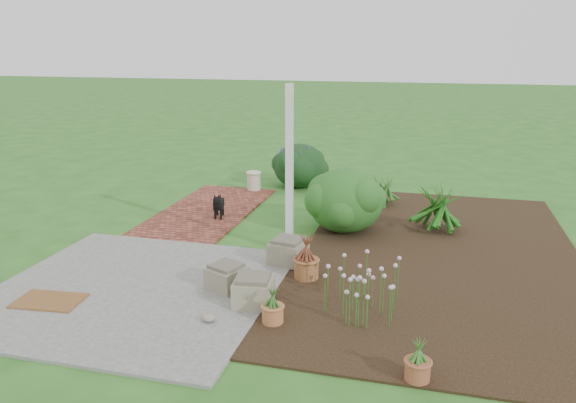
% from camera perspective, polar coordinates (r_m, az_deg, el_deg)
% --- Properties ---
extents(ground, '(80.00, 80.00, 0.00)m').
position_cam_1_polar(ground, '(8.50, -2.00, -5.16)').
color(ground, '#285C1D').
rests_on(ground, ground).
extents(concrete_patio, '(3.50, 3.50, 0.04)m').
position_cam_1_polar(concrete_patio, '(7.48, -15.28, -8.60)').
color(concrete_patio, '#5D5D5B').
rests_on(concrete_patio, ground).
extents(brick_path, '(1.60, 3.50, 0.04)m').
position_cam_1_polar(brick_path, '(10.61, -8.10, -0.92)').
color(brick_path, maroon).
rests_on(brick_path, ground).
extents(garden_bed, '(4.00, 7.00, 0.03)m').
position_cam_1_polar(garden_bed, '(8.65, 15.14, -5.25)').
color(garden_bed, black).
rests_on(garden_bed, ground).
extents(veranda_post, '(0.10, 0.10, 2.50)m').
position_cam_1_polar(veranda_post, '(8.16, 0.14, 3.12)').
color(veranda_post, white).
rests_on(veranda_post, ground).
extents(stone_trough_near, '(0.51, 0.51, 0.30)m').
position_cam_1_polar(stone_trough_near, '(6.76, -3.51, -9.13)').
color(stone_trough_near, gray).
rests_on(stone_trough_near, concrete_patio).
extents(stone_trough_mid, '(0.55, 0.55, 0.28)m').
position_cam_1_polar(stone_trough_mid, '(7.20, -6.26, -7.71)').
color(stone_trough_mid, '#736F56').
rests_on(stone_trough_mid, concrete_patio).
extents(stone_trough_far, '(0.54, 0.54, 0.31)m').
position_cam_1_polar(stone_trough_far, '(7.96, 0.02, -5.17)').
color(stone_trough_far, gray).
rests_on(stone_trough_far, concrete_patio).
extents(coir_doormat, '(0.83, 0.58, 0.02)m').
position_cam_1_polar(coir_doormat, '(7.43, -23.09, -9.25)').
color(coir_doormat, brown).
rests_on(coir_doormat, concrete_patio).
extents(black_dog, '(0.22, 0.49, 0.43)m').
position_cam_1_polar(black_dog, '(10.01, -7.08, -0.25)').
color(black_dog, black).
rests_on(black_dog, brick_path).
extents(cream_ceramic_urn, '(0.31, 0.31, 0.38)m').
position_cam_1_polar(cream_ceramic_urn, '(11.91, -3.49, 2.09)').
color(cream_ceramic_urn, beige).
rests_on(cream_ceramic_urn, brick_path).
extents(evergreen_shrub, '(1.44, 1.44, 1.07)m').
position_cam_1_polar(evergreen_shrub, '(9.31, 5.83, 0.30)').
color(evergreen_shrub, '#0E4315').
rests_on(evergreen_shrub, garden_bed).
extents(agapanthus_clump_back, '(1.16, 1.16, 0.93)m').
position_cam_1_polar(agapanthus_clump_back, '(9.57, 14.94, -0.18)').
color(agapanthus_clump_back, '#1A420E').
rests_on(agapanthus_clump_back, garden_bed).
extents(agapanthus_clump_front, '(0.97, 0.97, 0.68)m').
position_cam_1_polar(agapanthus_clump_front, '(10.91, 9.62, 1.40)').
color(agapanthus_clump_front, '#0B3A0E').
rests_on(agapanthus_clump_front, garden_bed).
extents(pink_flower_patch, '(0.98, 0.98, 0.62)m').
position_cam_1_polar(pink_flower_patch, '(6.55, 7.46, -8.69)').
color(pink_flower_patch, '#113D0F').
rests_on(pink_flower_patch, garden_bed).
extents(terracotta_pot_bronze, '(0.38, 0.38, 0.26)m').
position_cam_1_polar(terracotta_pot_bronze, '(7.49, 1.87, -6.81)').
color(terracotta_pot_bronze, '#935B32').
rests_on(terracotta_pot_bronze, garden_bed).
extents(terracotta_pot_small_left, '(0.30, 0.30, 0.20)m').
position_cam_1_polar(terracotta_pot_small_left, '(5.54, 13.03, -16.33)').
color(terracotta_pot_small_left, '#9D4E35').
rests_on(terracotta_pot_small_left, garden_bed).
extents(terracotta_pot_small_right, '(0.31, 0.31, 0.20)m').
position_cam_1_polar(terracotta_pot_small_right, '(6.37, -1.56, -11.33)').
color(terracotta_pot_small_right, '#B16A3C').
rests_on(terracotta_pot_small_right, garden_bed).
extents(purple_flowering_bush, '(1.18, 1.18, 0.97)m').
position_cam_1_polar(purple_flowering_bush, '(12.28, 1.18, 3.77)').
color(purple_flowering_bush, black).
rests_on(purple_flowering_bush, ground).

